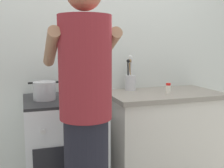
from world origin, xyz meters
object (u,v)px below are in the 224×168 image
Objects in this scene: mixing_bowl at (81,91)px; person at (86,125)px; spice_bottle at (168,89)px; stove_range at (64,153)px; pot at (45,91)px; utensil_crock at (130,80)px.

mixing_bowl is 0.16× the size of person.
person is (-0.86, -0.55, -0.08)m from spice_bottle.
mixing_bowl is at bearing 80.98° from person.
stove_range is 0.54m from pot.
person is (0.04, -0.63, 0.41)m from stove_range.
utensil_crock is at bearing 16.50° from stove_range.
spice_bottle is at bearing -3.43° from pot.
mixing_bowl reaches higher than stove_range.
stove_range is 0.75m from person.
stove_range is at bearing 175.40° from spice_bottle.
spice_bottle is 1.02m from person.
pot reaches higher than spice_bottle.
utensil_crock is (0.65, 0.19, 0.55)m from stove_range.
utensil_crock is at bearing 14.40° from pot.
mixing_bowl is 3.06× the size of spice_bottle.
pot is at bearing -165.60° from utensil_crock.
stove_range is 0.53× the size of person.
stove_range is 3.75× the size of pot.
mixing_bowl is (0.28, -0.00, -0.01)m from pot.
utensil_crock is at bearing 53.37° from person.
spice_bottle is at bearing -4.60° from stove_range.
utensil_crock is (0.79, 0.20, 0.03)m from pot.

